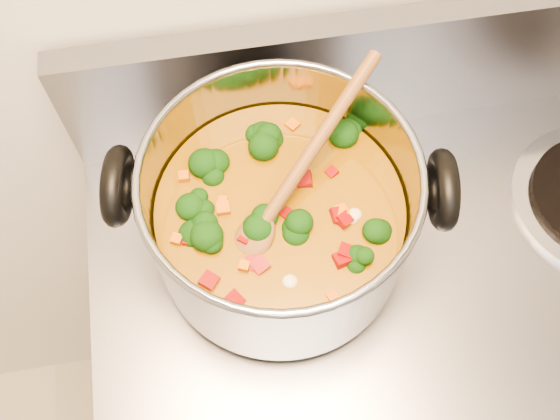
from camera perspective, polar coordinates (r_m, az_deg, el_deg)
name	(u,v)px	position (r m, az deg, el deg)	size (l,w,h in m)	color
stockpot	(280,214)	(0.61, -0.04, -0.32)	(0.32, 0.26, 0.16)	#98989F
wooden_spoon	(284,193)	(0.58, 0.34, 1.54)	(0.18, 0.18, 0.10)	brown
cooktop_crumbs	(216,185)	(0.72, -5.86, 2.30)	(0.33, 0.13, 0.01)	black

